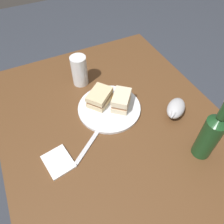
# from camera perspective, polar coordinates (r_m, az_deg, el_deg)

# --- Properties ---
(ground_plane) EXTENTS (6.00, 6.00, 0.00)m
(ground_plane) POSITION_cam_1_polar(r_m,az_deg,el_deg) (1.53, 0.47, -19.60)
(ground_plane) COLOR #333842
(dining_table) EXTENTS (1.11, 0.89, 0.71)m
(dining_table) POSITION_cam_1_polar(r_m,az_deg,el_deg) (1.20, 0.58, -13.61)
(dining_table) COLOR brown
(dining_table) RESTS_ON ground
(plate) EXTENTS (0.27, 0.27, 0.01)m
(plate) POSITION_cam_1_polar(r_m,az_deg,el_deg) (0.95, -0.71, 1.07)
(plate) COLOR white
(plate) RESTS_ON dining_table
(sandwich_half_left) EXTENTS (0.12, 0.12, 0.07)m
(sandwich_half_left) POSITION_cam_1_polar(r_m,az_deg,el_deg) (0.92, 2.43, 3.02)
(sandwich_half_left) COLOR beige
(sandwich_half_left) RESTS_ON plate
(sandwich_half_right) EXTENTS (0.13, 0.13, 0.06)m
(sandwich_half_right) POSITION_cam_1_polar(r_m,az_deg,el_deg) (0.94, -3.21, 3.85)
(sandwich_half_right) COLOR beige
(sandwich_half_right) RESTS_ON plate
(potato_wedge_front) EXTENTS (0.04, 0.05, 0.02)m
(potato_wedge_front) POSITION_cam_1_polar(r_m,az_deg,el_deg) (0.97, 0.95, 4.05)
(potato_wedge_front) COLOR gold
(potato_wedge_front) RESTS_ON plate
(potato_wedge_middle) EXTENTS (0.04, 0.05, 0.02)m
(potato_wedge_middle) POSITION_cam_1_polar(r_m,az_deg,el_deg) (0.96, 2.78, 3.41)
(potato_wedge_middle) COLOR gold
(potato_wedge_middle) RESTS_ON plate
(potato_wedge_back) EXTENTS (0.03, 0.04, 0.02)m
(potato_wedge_back) POSITION_cam_1_polar(r_m,az_deg,el_deg) (0.99, -2.43, 5.23)
(potato_wedge_back) COLOR #AD702D
(potato_wedge_back) RESTS_ON plate
(pint_glass) EXTENTS (0.07, 0.07, 0.14)m
(pint_glass) POSITION_cam_1_polar(r_m,az_deg,el_deg) (1.04, -8.38, 10.18)
(pint_glass) COLOR white
(pint_glass) RESTS_ON dining_table
(gravy_boat) EXTENTS (0.12, 0.13, 0.06)m
(gravy_boat) POSITION_cam_1_polar(r_m,az_deg,el_deg) (0.94, 16.18, 0.89)
(gravy_boat) COLOR #B7B7BC
(gravy_boat) RESTS_ON dining_table
(cider_bottle) EXTENTS (0.07, 0.07, 0.28)m
(cider_bottle) POSITION_cam_1_polar(r_m,az_deg,el_deg) (0.80, 24.08, -5.41)
(cider_bottle) COLOR #19421E
(cider_bottle) RESTS_ON dining_table
(napkin) EXTENTS (0.12, 0.11, 0.01)m
(napkin) POSITION_cam_1_polar(r_m,az_deg,el_deg) (0.83, -13.71, -12.36)
(napkin) COLOR white
(napkin) RESTS_ON dining_table
(fork) EXTENTS (0.12, 0.15, 0.01)m
(fork) POSITION_cam_1_polar(r_m,az_deg,el_deg) (0.84, -6.00, -8.43)
(fork) COLOR silver
(fork) RESTS_ON dining_table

